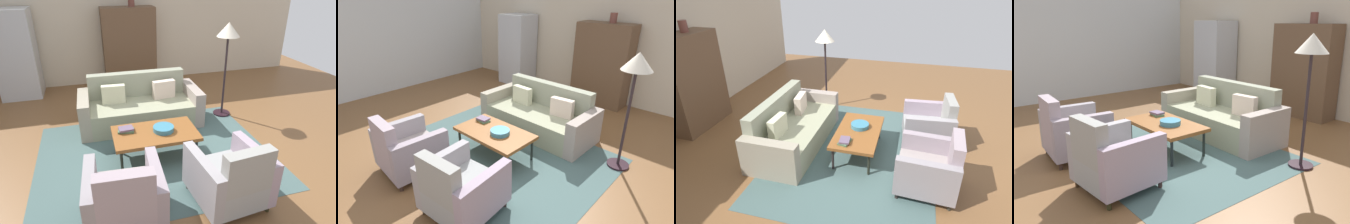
% 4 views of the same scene
% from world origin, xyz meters
% --- Properties ---
extents(ground_plane, '(10.57, 10.57, 0.00)m').
position_xyz_m(ground_plane, '(0.00, 0.00, 0.00)').
color(ground_plane, brown).
extents(wall_back, '(8.81, 0.12, 2.80)m').
position_xyz_m(wall_back, '(0.00, 3.67, 1.40)').
color(wall_back, beige).
rests_on(wall_back, ground).
extents(area_rug, '(3.40, 2.60, 0.01)m').
position_xyz_m(area_rug, '(-0.21, 0.15, 0.00)').
color(area_rug, '#445D5C').
rests_on(area_rug, ground).
extents(couch, '(2.11, 0.93, 0.86)m').
position_xyz_m(couch, '(-0.21, 1.29, 0.29)').
color(couch, gray).
rests_on(couch, ground).
extents(coffee_table, '(1.20, 0.70, 0.42)m').
position_xyz_m(coffee_table, '(-0.21, 0.10, 0.39)').
color(coffee_table, '#282221').
rests_on(coffee_table, ground).
extents(armchair_left, '(0.85, 0.85, 0.88)m').
position_xyz_m(armchair_left, '(-0.81, -1.07, 0.34)').
color(armchair_left, '#2C2422').
rests_on(armchair_left, ground).
extents(armchair_right, '(0.87, 0.87, 0.88)m').
position_xyz_m(armchair_right, '(0.40, -1.07, 0.34)').
color(armchair_right, '#2D2621').
rests_on(armchair_right, ground).
extents(fruit_bowl, '(0.30, 0.30, 0.07)m').
position_xyz_m(fruit_bowl, '(-0.09, 0.10, 0.46)').
color(fruit_bowl, teal).
rests_on(fruit_bowl, coffee_table).
extents(book_stack, '(0.25, 0.18, 0.06)m').
position_xyz_m(book_stack, '(-0.61, 0.23, 0.45)').
color(book_stack, '#4B704E').
rests_on(book_stack, coffee_table).
extents(cabinet, '(1.20, 0.51, 1.80)m').
position_xyz_m(cabinet, '(-0.04, 3.33, 0.90)').
color(cabinet, brown).
rests_on(cabinet, ground).
extents(vase_tall, '(0.15, 0.15, 0.20)m').
position_xyz_m(vase_tall, '(0.06, 3.32, 1.90)').
color(vase_tall, brown).
rests_on(vase_tall, cabinet).
extents(refrigerator, '(0.80, 0.73, 1.85)m').
position_xyz_m(refrigerator, '(-2.45, 3.22, 0.93)').
color(refrigerator, '#B7BABF').
rests_on(refrigerator, ground).
extents(floor_lamp, '(0.40, 0.40, 1.72)m').
position_xyz_m(floor_lamp, '(1.37, 1.16, 1.44)').
color(floor_lamp, black).
rests_on(floor_lamp, ground).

